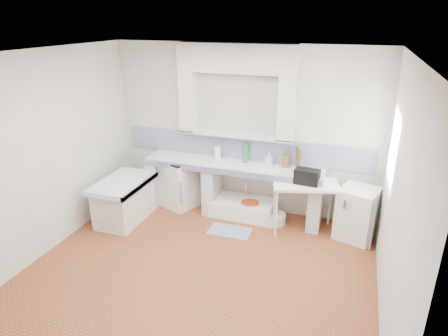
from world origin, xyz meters
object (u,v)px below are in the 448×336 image
(stove, at_px, (179,183))
(sink, at_px, (242,208))
(side_table, at_px, (304,207))
(fridge, at_px, (357,214))

(stove, distance_m, sink, 1.22)
(side_table, height_order, fridge, fridge)
(stove, xyz_separation_m, fridge, (3.01, -0.15, -0.02))
(stove, xyz_separation_m, side_table, (2.23, -0.21, -0.01))
(sink, xyz_separation_m, fridge, (1.83, -0.14, 0.28))
(sink, bearing_deg, fridge, -3.49)
(sink, height_order, fridge, fridge)
(side_table, bearing_deg, stove, 159.48)
(side_table, distance_m, fridge, 0.79)
(stove, bearing_deg, fridge, 19.08)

